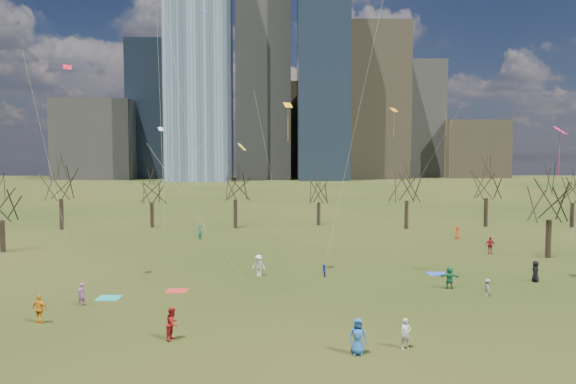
{
  "coord_description": "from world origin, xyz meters",
  "views": [
    {
      "loc": [
        -0.67,
        -32.11,
        9.98
      ],
      "look_at": [
        0.0,
        12.0,
        7.0
      ],
      "focal_mm": 32.0,
      "sensor_mm": 36.0,
      "label": 1
    }
  ],
  "objects_px": {
    "blanket_teal": "(109,298)",
    "blanket_crimson": "(177,291)",
    "blanket_navy": "(437,274)",
    "person_0": "(358,336)",
    "person_4": "(40,309)",
    "person_2": "(173,323)",
    "person_1": "(406,334)"
  },
  "relations": [
    {
      "from": "person_4",
      "to": "blanket_navy",
      "type": "bearing_deg",
      "value": -142.13
    },
    {
      "from": "blanket_teal",
      "to": "person_2",
      "type": "xyz_separation_m",
      "value": [
        6.28,
        -8.4,
        0.89
      ]
    },
    {
      "from": "blanket_teal",
      "to": "blanket_crimson",
      "type": "height_order",
      "value": "same"
    },
    {
      "from": "blanket_navy",
      "to": "blanket_crimson",
      "type": "relative_size",
      "value": 1.0
    },
    {
      "from": "person_0",
      "to": "person_1",
      "type": "relative_size",
      "value": 1.17
    },
    {
      "from": "person_1",
      "to": "person_4",
      "type": "distance_m",
      "value": 21.48
    },
    {
      "from": "blanket_navy",
      "to": "person_0",
      "type": "relative_size",
      "value": 0.85
    },
    {
      "from": "blanket_navy",
      "to": "person_1",
      "type": "height_order",
      "value": "person_1"
    },
    {
      "from": "blanket_teal",
      "to": "blanket_crimson",
      "type": "relative_size",
      "value": 1.0
    },
    {
      "from": "blanket_teal",
      "to": "blanket_navy",
      "type": "distance_m",
      "value": 26.64
    },
    {
      "from": "blanket_teal",
      "to": "person_4",
      "type": "distance_m",
      "value": 6.02
    },
    {
      "from": "blanket_teal",
      "to": "blanket_navy",
      "type": "height_order",
      "value": "same"
    },
    {
      "from": "blanket_teal",
      "to": "blanket_navy",
      "type": "xyz_separation_m",
      "value": [
        25.65,
        7.18,
        0.0
      ]
    },
    {
      "from": "person_0",
      "to": "person_1",
      "type": "bearing_deg",
      "value": 17.31
    },
    {
      "from": "person_1",
      "to": "person_4",
      "type": "xyz_separation_m",
      "value": [
        -21.02,
        4.41,
        0.07
      ]
    },
    {
      "from": "person_0",
      "to": "person_4",
      "type": "distance_m",
      "value": 19.1
    },
    {
      "from": "blanket_crimson",
      "to": "person_1",
      "type": "xyz_separation_m",
      "value": [
        14.26,
        -11.78,
        0.79
      ]
    },
    {
      "from": "blanket_navy",
      "to": "person_1",
      "type": "bearing_deg",
      "value": -112.06
    },
    {
      "from": "person_2",
      "to": "blanket_teal",
      "type": "bearing_deg",
      "value": 51.07
    },
    {
      "from": "blanket_crimson",
      "to": "person_0",
      "type": "height_order",
      "value": "person_0"
    },
    {
      "from": "blanket_navy",
      "to": "person_4",
      "type": "distance_m",
      "value": 30.7
    },
    {
      "from": "person_2",
      "to": "blanket_crimson",
      "type": "bearing_deg",
      "value": 24.32
    },
    {
      "from": "person_0",
      "to": "person_4",
      "type": "bearing_deg",
      "value": 165.38
    },
    {
      "from": "person_0",
      "to": "person_2",
      "type": "distance_m",
      "value": 10.07
    },
    {
      "from": "blanket_teal",
      "to": "person_1",
      "type": "bearing_deg",
      "value": -27.88
    },
    {
      "from": "person_0",
      "to": "person_2",
      "type": "bearing_deg",
      "value": 168.07
    },
    {
      "from": "blanket_teal",
      "to": "person_2",
      "type": "relative_size",
      "value": 0.88
    },
    {
      "from": "blanket_teal",
      "to": "person_1",
      "type": "relative_size",
      "value": 1.0
    },
    {
      "from": "blanket_teal",
      "to": "person_0",
      "type": "xyz_separation_m",
      "value": [
        16.09,
        -10.67,
        0.92
      ]
    },
    {
      "from": "blanket_navy",
      "to": "person_2",
      "type": "distance_m",
      "value": 24.88
    },
    {
      "from": "blanket_teal",
      "to": "person_0",
      "type": "distance_m",
      "value": 19.33
    },
    {
      "from": "blanket_teal",
      "to": "blanket_navy",
      "type": "relative_size",
      "value": 1.0
    }
  ]
}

